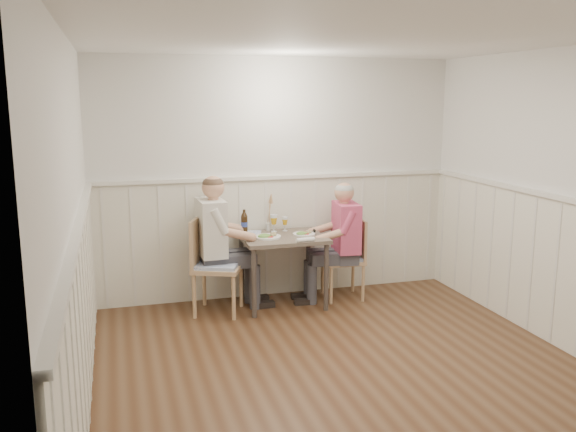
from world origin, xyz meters
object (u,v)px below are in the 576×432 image
object	(u,v)px
dining_table	(283,246)
beer_bottle	(244,223)
man_in_pink	(342,250)
grass_vase	(268,214)
chair_right	(348,255)
chair_left	(212,262)
diner_cream	(216,254)

from	to	relation	value
dining_table	beer_bottle	xyz separation A→B (m)	(-0.36, 0.24, 0.22)
man_in_pink	grass_vase	distance (m)	0.89
chair_right	chair_left	size ratio (longest dim) A/B	0.90
beer_bottle	man_in_pink	bearing A→B (deg)	-13.78
chair_right	diner_cream	size ratio (longest dim) A/B	0.62
diner_cream	grass_vase	world-z (taller)	diner_cream
diner_cream	chair_left	bearing A→B (deg)	-129.81
diner_cream	grass_vase	distance (m)	0.75
chair_right	chair_left	bearing A→B (deg)	-177.70
chair_left	grass_vase	distance (m)	0.84
dining_table	chair_left	world-z (taller)	chair_left
chair_right	man_in_pink	distance (m)	0.12
diner_cream	beer_bottle	size ratio (longest dim) A/B	5.55
chair_right	diner_cream	xyz separation A→B (m)	(-1.45, 0.00, 0.12)
dining_table	diner_cream	size ratio (longest dim) A/B	0.60
chair_right	dining_table	bearing A→B (deg)	-177.29
chair_right	beer_bottle	bearing A→B (deg)	169.61
beer_bottle	grass_vase	world-z (taller)	grass_vase
chair_left	diner_cream	size ratio (longest dim) A/B	0.69
chair_left	beer_bottle	xyz separation A→B (m)	(0.40, 0.26, 0.33)
dining_table	beer_bottle	size ratio (longest dim) A/B	3.35
beer_bottle	grass_vase	bearing A→B (deg)	8.69
dining_table	man_in_pink	bearing A→B (deg)	-1.08
chair_right	grass_vase	xyz separation A→B (m)	(-0.83, 0.24, 0.46)
man_in_pink	beer_bottle	size ratio (longest dim) A/B	5.10
beer_bottle	chair_left	bearing A→B (deg)	-146.51
man_in_pink	diner_cream	size ratio (longest dim) A/B	0.92
man_in_pink	grass_vase	xyz separation A→B (m)	(-0.75, 0.29, 0.39)
chair_left	diner_cream	xyz separation A→B (m)	(0.05, 0.06, 0.06)
dining_table	chair_right	distance (m)	0.77
grass_vase	beer_bottle	bearing A→B (deg)	-171.31
dining_table	grass_vase	world-z (taller)	grass_vase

